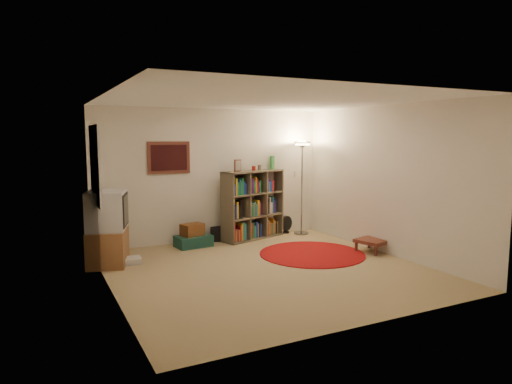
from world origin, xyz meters
The scene contains 12 objects.
room centered at (-0.05, 0.05, 1.26)m, with size 4.54×4.54×2.54m.
bookshelf centered at (0.71, 2.00, 0.64)m, with size 1.38×0.76×1.59m.
floor_lamp centered at (1.80, 1.94, 1.56)m, with size 0.37×0.37×1.88m.
floor_fan centered at (1.56, 2.15, 0.18)m, with size 0.32×0.21×0.36m.
tv_stand centered at (-2.08, 1.37, 0.56)m, with size 0.76×0.92×1.15m.
dvd_box centered at (-1.77, 1.24, 0.05)m, with size 0.32×0.28×0.10m.
suitcase centered at (-0.53, 1.88, 0.10)m, with size 0.67×0.47×0.20m.
wicker_basket centered at (-0.54, 1.89, 0.31)m, with size 0.44×0.37×0.22m.
duffel_bag centered at (0.09, 2.14, 0.13)m, with size 0.45×0.41×0.25m.
paper_towel centered at (0.03, 2.06, 0.12)m, with size 0.14×0.14×0.23m.
red_rug centered at (1.09, 0.46, 0.01)m, with size 1.78×1.78×0.02m.
side_table centered at (2.11, 0.14, 0.19)m, with size 0.60×0.60×0.22m.
Camera 1 is at (-3.10, -5.85, 1.97)m, focal length 32.00 mm.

